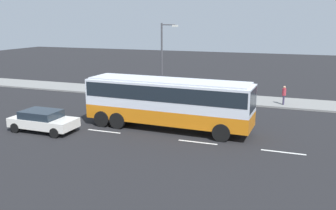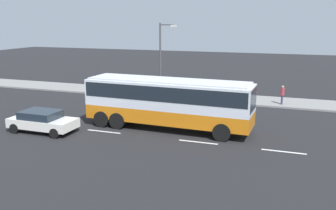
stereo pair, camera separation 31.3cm
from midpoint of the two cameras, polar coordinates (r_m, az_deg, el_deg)
ground_plane at (r=25.13m, az=0.27°, el=-3.29°), size 120.00×120.00×0.00m
sidewalk_curb at (r=34.35m, az=5.93°, el=1.26°), size 80.00×4.00×0.15m
lane_centreline at (r=22.83m, az=-2.17°, el=-5.00°), size 33.86×0.16×0.01m
coach_bus at (r=23.96m, az=0.34°, el=1.01°), size 11.19×3.06×3.33m
car_white_minivan at (r=25.07m, az=-18.65°, el=-2.26°), size 4.39×2.05×1.39m
pedestrian_near_curb at (r=32.14m, az=17.96°, el=1.66°), size 0.32×0.32×1.60m
pedestrian_at_crossing at (r=32.82m, az=4.26°, el=2.40°), size 0.32×0.32×1.51m
street_lamp at (r=33.15m, az=-0.44°, el=7.77°), size 1.60×0.24×6.72m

